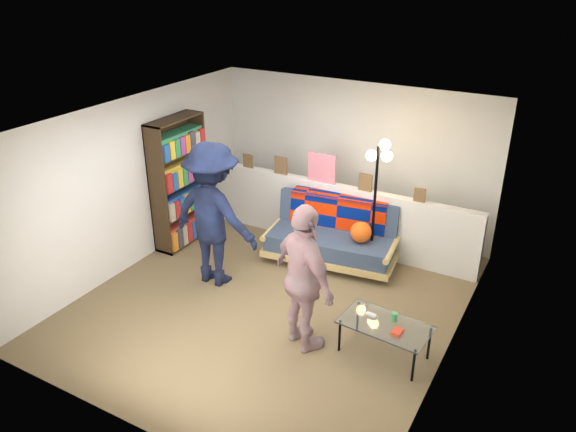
% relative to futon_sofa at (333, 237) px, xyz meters
% --- Properties ---
extents(ground, '(5.00, 5.00, 0.00)m').
position_rel_futon_sofa_xyz_m(ground, '(-0.22, -1.35, -0.38)').
color(ground, brown).
rests_on(ground, ground).
extents(room_shell, '(4.60, 5.05, 2.45)m').
position_rel_futon_sofa_xyz_m(room_shell, '(-0.22, -0.88, 1.29)').
color(room_shell, silver).
rests_on(room_shell, ground).
extents(half_wall_ledge, '(4.45, 0.15, 1.00)m').
position_rel_futon_sofa_xyz_m(half_wall_ledge, '(-0.22, 0.45, 0.12)').
color(half_wall_ledge, silver).
rests_on(half_wall_ledge, ground).
extents(ledge_decor, '(2.97, 0.02, 0.45)m').
position_rel_futon_sofa_xyz_m(ledge_decor, '(-0.45, 0.43, 0.80)').
color(ledge_decor, brown).
rests_on(ledge_decor, half_wall_ledge).
extents(futon_sofa, '(1.98, 1.13, 0.81)m').
position_rel_futon_sofa_xyz_m(futon_sofa, '(0.00, 0.00, 0.00)').
color(futon_sofa, tan).
rests_on(futon_sofa, ground).
extents(bookshelf, '(0.33, 0.99, 1.97)m').
position_rel_futon_sofa_xyz_m(bookshelf, '(-2.30, -0.59, 0.54)').
color(bookshelf, black).
rests_on(bookshelf, ground).
extents(coffee_table, '(1.03, 0.63, 0.51)m').
position_rel_futon_sofa_xyz_m(coffee_table, '(1.42, -1.69, 0.01)').
color(coffee_table, black).
rests_on(coffee_table, ground).
extents(floor_lamp, '(0.41, 0.35, 1.89)m').
position_rel_futon_sofa_xyz_m(floor_lamp, '(0.58, 0.10, 0.96)').
color(floor_lamp, black).
rests_on(floor_lamp, ground).
extents(person_left, '(1.30, 0.77, 1.98)m').
position_rel_futon_sofa_xyz_m(person_left, '(-1.16, -1.29, 0.61)').
color(person_left, black).
rests_on(person_left, ground).
extents(person_right, '(1.11, 0.88, 1.76)m').
position_rel_futon_sofa_xyz_m(person_right, '(0.55, -1.97, 0.50)').
color(person_right, pink).
rests_on(person_right, ground).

